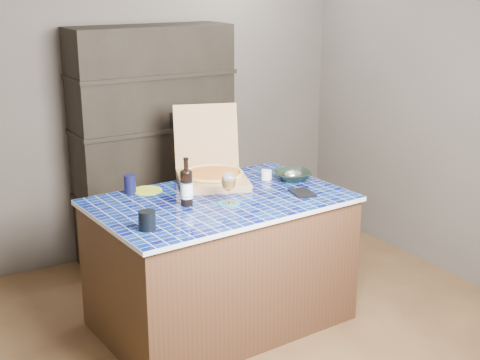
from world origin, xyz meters
TOP-DOWN VIEW (x-y plane):
  - room at (0.00, 0.00)m, footprint 3.50×3.50m
  - shelving_unit at (0.00, 1.53)m, footprint 1.20×0.41m
  - kitchen_island at (-0.09, 0.33)m, footprint 1.58×1.06m
  - pizza_box at (0.02, 0.64)m, footprint 0.59×0.65m
  - mead_bottle at (-0.32, 0.32)m, footprint 0.08×0.08m
  - teal_trivet at (-0.10, 0.21)m, footprint 0.13×0.13m
  - wine_glass at (-0.10, 0.21)m, footprint 0.09×0.09m
  - tumbler at (-0.68, 0.08)m, footprint 0.09×0.09m
  - dvd_case at (0.39, 0.14)m, footprint 0.15×0.19m
  - bowl at (0.51, 0.42)m, footprint 0.30×0.30m
  - foil_contents at (0.51, 0.42)m, footprint 0.13×0.11m
  - white_jar at (0.37, 0.52)m, footprint 0.07×0.07m
  - navy_cup at (-0.52, 0.71)m, footprint 0.07×0.07m
  - green_trivet at (-0.42, 0.70)m, footprint 0.19×0.19m

SIDE VIEW (x-z plane):
  - kitchen_island at x=-0.09m, z-range 0.00..0.84m
  - teal_trivet at x=-0.10m, z-range 0.84..0.84m
  - green_trivet at x=-0.42m, z-range 0.84..0.85m
  - dvd_case at x=0.39m, z-range 0.84..0.85m
  - bowl at x=0.51m, z-range 0.84..0.90m
  - white_jar at x=0.37m, z-range 0.84..0.90m
  - foil_contents at x=0.51m, z-range 0.85..0.91m
  - tumbler at x=-0.68m, z-range 0.84..0.94m
  - navy_cup at x=-0.52m, z-range 0.84..0.96m
  - shelving_unit at x=0.00m, z-range 0.00..1.80m
  - pizza_box at x=0.02m, z-range 0.67..1.14m
  - mead_bottle at x=-0.32m, z-range 0.81..1.10m
  - wine_glass at x=-0.10m, z-range 0.88..1.08m
  - room at x=0.00m, z-range -0.50..3.00m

